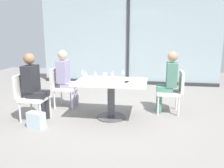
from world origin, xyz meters
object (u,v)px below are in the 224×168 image
object	(u,v)px
person_far_left	(66,76)
chair_far_right	(173,89)
chair_far_left	(62,85)
cell_phone_on_table	(127,82)
coffee_cup	(105,75)
wine_glass_2	(102,78)
dining_table_main	(111,90)
wine_glass_5	(86,73)
person_far_right	(168,79)
wine_glass_3	(83,72)
wine_glass_1	(112,74)
handbag_0	(36,120)
wine_glass_4	(123,72)
chair_side_end	(29,94)
person_side_end	(34,84)
wine_glass_0	(95,74)

from	to	relation	value
person_far_left	chair_far_right	bearing A→B (deg)	0.00
chair_far_left	cell_phone_on_table	distance (m)	1.61
coffee_cup	wine_glass_2	bearing A→B (deg)	-82.76
dining_table_main	cell_phone_on_table	distance (m)	0.35
chair_far_left	coffee_cup	size ratio (longest dim) A/B	9.67
person_far_left	wine_glass_5	bearing A→B (deg)	-40.69
person_far_right	wine_glass_3	distance (m)	1.74
wine_glass_1	wine_glass_3	distance (m)	0.63
wine_glass_2	handbag_0	size ratio (longest dim) A/B	0.62
wine_glass_1	wine_glass_5	world-z (taller)	same
wine_glass_1	wine_glass_4	size ratio (longest dim) A/B	1.00
chair_side_end	wine_glass_2	world-z (taller)	wine_glass_2
chair_far_left	wine_glass_2	xyz separation A→B (m)	(1.11, -0.88, 0.37)
person_side_end	wine_glass_4	size ratio (longest dim) A/B	6.81
chair_side_end	person_far_left	world-z (taller)	person_far_left
wine_glass_1	wine_glass_4	xyz separation A→B (m)	(0.17, 0.26, 0.00)
chair_side_end	wine_glass_4	world-z (taller)	wine_glass_4
dining_table_main	wine_glass_2	distance (m)	0.49
wine_glass_0	cell_phone_on_table	world-z (taller)	wine_glass_0
cell_phone_on_table	wine_glass_5	bearing A→B (deg)	-170.30
dining_table_main	wine_glass_4	world-z (taller)	wine_glass_4
cell_phone_on_table	wine_glass_2	bearing A→B (deg)	-127.15
wine_glass_1	handbag_0	size ratio (longest dim) A/B	0.62
cell_phone_on_table	coffee_cup	bearing A→B (deg)	151.72
chair_far_left	wine_glass_3	distance (m)	0.78
wine_glass_0	cell_phone_on_table	bearing A→B (deg)	-0.79
cell_phone_on_table	wine_glass_4	bearing A→B (deg)	119.71
dining_table_main	coffee_cup	bearing A→B (deg)	116.63
wine_glass_2	wine_glass_5	distance (m)	0.55
chair_side_end	coffee_cup	size ratio (longest dim) A/B	9.67
wine_glass_2	coffee_cup	xyz separation A→B (m)	(-0.10, 0.75, -0.09)
person_far_right	cell_phone_on_table	world-z (taller)	person_far_right
dining_table_main	coffee_cup	world-z (taller)	coffee_cup
wine_glass_5	wine_glass_0	bearing A→B (deg)	-8.51
person_far_left	wine_glass_5	distance (m)	0.80
chair_far_right	wine_glass_0	size ratio (longest dim) A/B	4.70
chair_far_right	wine_glass_1	distance (m)	1.32
person_side_end	chair_far_right	bearing A→B (deg)	18.23
wine_glass_1	chair_far_left	bearing A→B (deg)	159.27
wine_glass_5	person_far_left	bearing A→B (deg)	139.31
chair_far_right	wine_glass_5	world-z (taller)	wine_glass_5
chair_side_end	coffee_cup	xyz separation A→B (m)	(1.30, 0.72, 0.28)
chair_far_left	chair_side_end	bearing A→B (deg)	-109.03
chair_side_end	chair_far_left	world-z (taller)	same
dining_table_main	person_side_end	bearing A→B (deg)	-166.18
wine_glass_0	wine_glass_4	distance (m)	0.59
wine_glass_0	coffee_cup	size ratio (longest dim) A/B	2.06
chair_side_end	wine_glass_4	xyz separation A→B (m)	(1.68, 0.66, 0.37)
person_far_right	person_far_left	distance (m)	2.18
person_far_left	wine_glass_5	world-z (taller)	person_far_left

